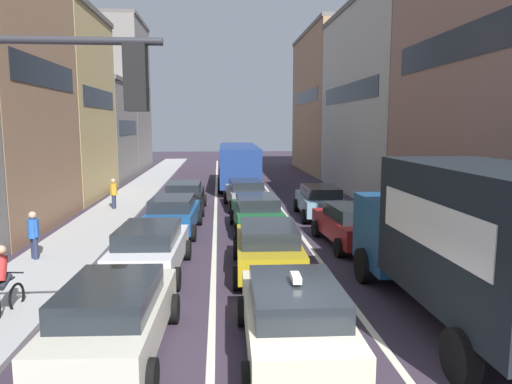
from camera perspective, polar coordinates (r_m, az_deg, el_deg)
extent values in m
cube|color=#AAAAAA|center=(28.25, -14.98, -0.95)|extent=(2.60, 64.00, 0.14)
cube|color=silver|center=(27.78, -4.78, -0.98)|extent=(0.16, 60.00, 0.01)
cube|color=silver|center=(27.96, 2.20, -0.90)|extent=(0.16, 60.00, 0.01)
cube|color=black|center=(21.88, -23.63, 12.76)|extent=(0.02, 7.04, 1.10)
cube|color=tan|center=(31.26, -24.37, 9.12)|extent=(7.00, 8.70, 10.64)
cube|color=black|center=(30.29, -18.07, 10.50)|extent=(0.02, 7.04, 1.10)
cube|color=#66605B|center=(31.90, -24.98, 18.97)|extent=(7.20, 8.70, 0.30)
cube|color=gray|center=(39.65, -19.92, 6.66)|extent=(7.00, 8.70, 7.42)
cube|color=black|center=(38.87, -14.91, 7.39)|extent=(0.02, 7.04, 1.10)
cube|color=#66605B|center=(39.78, -20.20, 12.22)|extent=(7.20, 8.70, 0.30)
cube|color=gray|center=(48.25, -17.30, 10.64)|extent=(7.00, 8.70, 13.64)
cube|color=black|center=(47.65, -13.13, 11.65)|extent=(0.02, 7.04, 1.10)
cube|color=#66605B|center=(49.10, -17.66, 18.78)|extent=(7.20, 8.70, 0.30)
cube|color=#9E7556|center=(45.59, 10.22, 10.25)|extent=(7.00, 14.57, 12.38)
cube|color=black|center=(44.87, 5.81, 11.16)|extent=(0.02, 11.73, 1.10)
cube|color=#66605B|center=(46.28, 10.43, 18.11)|extent=(7.20, 14.57, 0.30)
cube|color=#B2ADA3|center=(31.60, 17.00, 10.12)|extent=(7.00, 14.57, 11.37)
cube|color=black|center=(30.53, 10.77, 11.48)|extent=(0.02, 11.73, 1.10)
cube|color=#66605B|center=(32.37, 17.46, 20.49)|extent=(7.20, 14.57, 0.30)
cube|color=black|center=(16.95, 24.42, 16.25)|extent=(0.02, 11.73, 1.10)
cylinder|color=#2D2D33|center=(6.87, -26.25, 15.90)|extent=(3.50, 0.10, 0.10)
cube|color=black|center=(6.45, -14.07, 13.01)|extent=(0.28, 0.28, 0.84)
sphere|color=red|center=(6.63, -13.92, 15.14)|extent=(0.18, 0.18, 0.18)
sphere|color=#F2A519|center=(6.60, -13.85, 12.91)|extent=(0.18, 0.18, 0.18)
sphere|color=green|center=(6.58, -13.77, 10.65)|extent=(0.18, 0.18, 0.18)
cube|color=navy|center=(13.89, 17.63, -4.52)|extent=(2.43, 2.43, 1.90)
cube|color=black|center=(14.92, 15.91, -2.11)|extent=(2.02, 0.05, 0.70)
cube|color=black|center=(10.45, 25.75, -4.82)|extent=(2.46, 5.46, 2.80)
cube|color=white|center=(9.83, 19.74, -3.59)|extent=(0.07, 4.48, 0.90)
cylinder|color=black|center=(13.79, 12.67, -8.50)|extent=(0.31, 0.96, 0.96)
cylinder|color=black|center=(14.68, 21.72, -7.86)|extent=(0.31, 0.96, 0.96)
cylinder|color=black|center=(9.23, 23.12, -17.52)|extent=(0.31, 0.96, 0.96)
cube|color=beige|center=(9.39, 4.52, -15.13)|extent=(1.88, 4.33, 0.70)
cube|color=#1E2328|center=(9.00, 4.74, -12.35)|extent=(1.63, 2.44, 0.52)
cube|color=#F2EACC|center=(8.88, 4.76, -10.12)|extent=(0.17, 0.44, 0.12)
cylinder|color=black|center=(10.80, -1.60, -13.94)|extent=(0.23, 0.64, 0.64)
cylinder|color=black|center=(11.01, 8.30, -13.59)|extent=(0.23, 0.64, 0.64)
cylinder|color=black|center=(8.16, -0.88, -21.65)|extent=(0.23, 0.64, 0.64)
cylinder|color=black|center=(8.44, 12.59, -20.80)|extent=(0.23, 0.64, 0.64)
cube|color=beige|center=(9.77, -16.50, -14.51)|extent=(1.96, 4.36, 0.70)
cube|color=#1E2328|center=(9.39, -16.94, -11.81)|extent=(1.67, 2.47, 0.52)
cylinder|color=black|center=(11.45, -19.19, -13.10)|extent=(0.24, 0.65, 0.64)
cylinder|color=black|center=(11.06, -9.77, -13.51)|extent=(0.24, 0.65, 0.64)
cylinder|color=black|center=(8.94, -24.92, -19.64)|extent=(0.24, 0.65, 0.64)
cylinder|color=black|center=(8.44, -12.50, -20.77)|extent=(0.24, 0.65, 0.64)
cube|color=#B29319|center=(14.23, 1.43, -6.99)|extent=(1.95, 4.36, 0.70)
cube|color=#1E2328|center=(13.90, 1.50, -4.97)|extent=(1.67, 2.46, 0.52)
cylinder|color=black|center=(15.70, -2.31, -6.87)|extent=(0.24, 0.65, 0.64)
cylinder|color=black|center=(15.81, 4.42, -6.78)|extent=(0.24, 0.65, 0.64)
cylinder|color=black|center=(12.90, -2.27, -10.22)|extent=(0.24, 0.65, 0.64)
cylinder|color=black|center=(13.03, 5.97, -10.06)|extent=(0.24, 0.65, 0.64)
cube|color=silver|center=(14.44, -12.45, -6.95)|extent=(1.96, 4.37, 0.70)
cube|color=#1E2328|center=(14.12, -12.66, -4.96)|extent=(1.68, 2.47, 0.52)
cylinder|color=black|center=(16.10, -14.74, -6.76)|extent=(0.24, 0.65, 0.64)
cylinder|color=black|center=(15.80, -8.17, -6.85)|extent=(0.24, 0.65, 0.64)
cylinder|color=black|center=(13.37, -17.46, -9.92)|extent=(0.24, 0.65, 0.64)
cylinder|color=black|center=(13.02, -9.50, -10.15)|extent=(0.24, 0.65, 0.64)
cube|color=#19592D|center=(19.66, 0.07, -2.76)|extent=(1.90, 4.34, 0.70)
cube|color=#1E2328|center=(19.37, 0.13, -1.24)|extent=(1.64, 2.44, 0.52)
cylinder|color=black|center=(21.09, -2.82, -2.99)|extent=(0.23, 0.64, 0.64)
cylinder|color=black|center=(21.26, 2.15, -2.90)|extent=(0.23, 0.64, 0.64)
cylinder|color=black|center=(18.24, -2.35, -4.75)|extent=(0.23, 0.64, 0.64)
cylinder|color=black|center=(18.43, 3.39, -4.62)|extent=(0.23, 0.64, 0.64)
cube|color=#194C8C|center=(19.65, -9.78, -2.89)|extent=(1.98, 4.37, 0.70)
cube|color=#1E2328|center=(19.35, -9.90, -1.37)|extent=(1.69, 2.47, 0.52)
cylinder|color=black|center=(21.27, -11.69, -3.06)|extent=(0.25, 0.65, 0.64)
cylinder|color=black|center=(21.04, -6.74, -3.07)|extent=(0.25, 0.65, 0.64)
cylinder|color=black|center=(18.46, -13.21, -4.80)|extent=(0.25, 0.65, 0.64)
cylinder|color=black|center=(18.19, -7.49, -4.85)|extent=(0.25, 0.65, 0.64)
cube|color=gray|center=(25.10, -1.26, -0.39)|extent=(2.06, 4.40, 0.70)
cube|color=#1E2328|center=(24.82, -1.21, 0.82)|extent=(1.73, 2.50, 0.52)
cylinder|color=black|center=(26.50, -3.61, -0.72)|extent=(0.26, 0.65, 0.64)
cylinder|color=black|center=(26.70, 0.33, -0.64)|extent=(0.26, 0.65, 0.64)
cylinder|color=black|center=(23.62, -3.06, -1.80)|extent=(0.26, 0.65, 0.64)
cylinder|color=black|center=(23.85, 1.35, -1.69)|extent=(0.26, 0.65, 0.64)
cube|color=black|center=(24.39, -8.47, -0.73)|extent=(1.84, 4.32, 0.70)
cube|color=#1E2328|center=(24.11, -8.54, 0.52)|extent=(1.61, 2.42, 0.52)
cylinder|color=black|center=(25.97, -10.23, -1.01)|extent=(0.23, 0.64, 0.64)
cylinder|color=black|center=(25.83, -6.17, -0.98)|extent=(0.23, 0.64, 0.64)
cylinder|color=black|center=(23.11, -11.01, -2.16)|extent=(0.23, 0.64, 0.64)
cylinder|color=black|center=(22.95, -6.45, -2.13)|extent=(0.23, 0.64, 0.64)
cube|color=#A51E1E|center=(17.73, 11.26, -4.11)|extent=(2.06, 4.40, 0.70)
cube|color=#1E2328|center=(17.44, 11.52, -2.45)|extent=(1.73, 2.50, 0.52)
cylinder|color=black|center=(18.90, 7.12, -4.35)|extent=(0.26, 0.65, 0.64)
cylinder|color=black|center=(19.46, 12.38, -4.12)|extent=(0.26, 0.65, 0.64)
cylinder|color=black|center=(16.17, 9.83, -6.53)|extent=(0.26, 0.65, 0.64)
cylinder|color=black|center=(16.82, 15.85, -6.16)|extent=(0.26, 0.65, 0.64)
cube|color=#759EB7|center=(22.84, 7.56, -1.31)|extent=(1.96, 4.36, 0.70)
cube|color=#1E2328|center=(22.56, 7.67, 0.01)|extent=(1.67, 2.47, 0.52)
cylinder|color=black|center=(24.19, 4.80, -1.58)|extent=(0.24, 0.65, 0.64)
cylinder|color=black|center=(24.48, 9.08, -1.54)|extent=(0.24, 0.65, 0.64)
cylinder|color=black|center=(21.34, 5.77, -2.90)|extent=(0.24, 0.65, 0.64)
cylinder|color=black|center=(21.67, 10.60, -2.82)|extent=(0.24, 0.65, 0.64)
cube|color=navy|center=(33.27, -2.10, 3.48)|extent=(2.62, 10.53, 2.40)
cube|color=black|center=(33.24, -2.11, 4.10)|extent=(2.65, 9.90, 0.70)
cylinder|color=black|center=(37.13, -4.20, 2.08)|extent=(0.31, 1.00, 1.00)
cylinder|color=black|center=(37.19, -0.34, 2.11)|extent=(0.31, 1.00, 1.00)
cylinder|color=black|center=(30.24, -4.29, 0.71)|extent=(0.31, 1.00, 1.00)
cylinder|color=black|center=(30.32, 0.44, 0.75)|extent=(0.31, 1.00, 1.00)
torus|color=black|center=(12.82, -26.54, -11.11)|extent=(0.12, 0.68, 0.68)
cylinder|color=black|center=(12.23, -27.83, -9.64)|extent=(0.14, 0.95, 0.05)
cylinder|color=black|center=(12.55, -26.94, -8.53)|extent=(0.50, 0.08, 0.04)
cylinder|color=#232833|center=(12.13, -27.63, -9.43)|extent=(0.18, 0.45, 0.30)
sphere|color=tan|center=(12.05, -28.03, -6.12)|extent=(0.22, 0.22, 0.22)
cylinder|color=#262D47|center=(16.88, -24.91, -6.25)|extent=(0.16, 0.16, 0.82)
cylinder|color=#262D47|center=(16.72, -24.69, -6.37)|extent=(0.16, 0.16, 0.82)
cylinder|color=#2659B2|center=(16.64, -24.95, -3.94)|extent=(0.34, 0.34, 0.60)
sphere|color=tan|center=(16.57, -25.03, -2.52)|extent=(0.24, 0.24, 0.24)
cylinder|color=#2659B2|center=(16.84, -25.22, -3.72)|extent=(0.10, 0.10, 0.55)
cylinder|color=#2659B2|center=(16.44, -24.68, -3.96)|extent=(0.10, 0.10, 0.55)
cylinder|color=#262D47|center=(25.31, -16.45, -1.25)|extent=(0.16, 0.16, 0.82)
cylinder|color=#262D47|center=(25.14, -16.56, -1.31)|extent=(0.16, 0.16, 0.82)
cylinder|color=gold|center=(25.13, -16.57, 0.32)|extent=(0.34, 0.34, 0.60)
sphere|color=tan|center=(25.08, -16.61, 1.27)|extent=(0.24, 0.24, 0.24)
cylinder|color=gold|center=(25.33, -16.44, 0.45)|extent=(0.10, 0.10, 0.55)
cylinder|color=gold|center=(24.91, -16.70, 0.32)|extent=(0.10, 0.10, 0.55)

